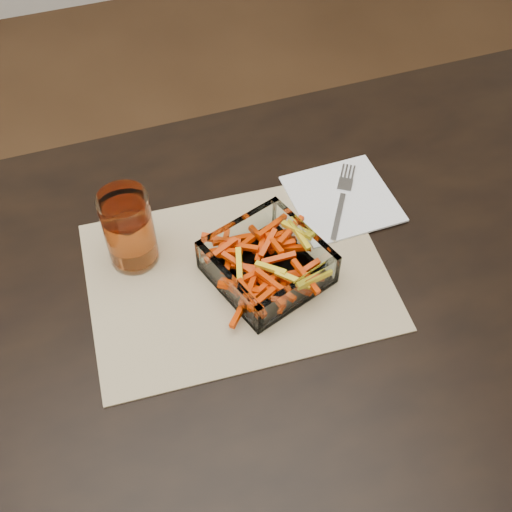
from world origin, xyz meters
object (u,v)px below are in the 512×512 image
object	(u,v)px
dining_table	(214,352)
tumbler	(129,231)
fork	(342,198)
glass_bowl	(267,265)

from	to	relation	value
dining_table	tumbler	world-z (taller)	tumbler
dining_table	fork	bearing A→B (deg)	29.90
glass_bowl	tumbler	world-z (taller)	tumbler
tumbler	glass_bowl	bearing A→B (deg)	-28.34
dining_table	tumbler	xyz separation A→B (m)	(-0.08, 0.15, 0.15)
fork	dining_table	bearing A→B (deg)	-117.83
glass_bowl	tumbler	bearing A→B (deg)	151.66
glass_bowl	tumbler	distance (m)	0.21
tumbler	fork	bearing A→B (deg)	1.13
fork	tumbler	bearing A→B (deg)	-146.60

